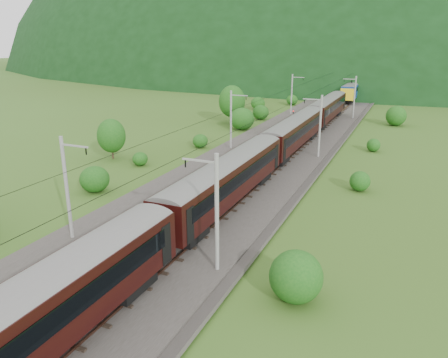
% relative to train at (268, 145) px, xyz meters
% --- Properties ---
extents(ground, '(600.00, 600.00, 0.00)m').
position_rel_train_xyz_m(ground, '(-2.40, -22.17, -3.59)').
color(ground, '#3A551A').
rests_on(ground, ground).
extents(railbed, '(14.00, 220.00, 0.30)m').
position_rel_train_xyz_m(railbed, '(-2.40, -12.17, -3.44)').
color(railbed, '#38332D').
rests_on(railbed, ground).
extents(track_left, '(2.40, 220.00, 0.27)m').
position_rel_train_xyz_m(track_left, '(-4.80, -12.17, -3.22)').
color(track_left, '#513023').
rests_on(track_left, railbed).
extents(track_right, '(2.40, 220.00, 0.27)m').
position_rel_train_xyz_m(track_right, '(0.00, -12.17, -3.22)').
color(track_right, '#513023').
rests_on(track_right, railbed).
extents(catenary_left, '(2.54, 192.28, 8.00)m').
position_rel_train_xyz_m(catenary_left, '(-8.52, 9.83, 0.91)').
color(catenary_left, gray).
rests_on(catenary_left, railbed).
extents(catenary_right, '(2.54, 192.28, 8.00)m').
position_rel_train_xyz_m(catenary_right, '(3.72, 9.83, 0.91)').
color(catenary_right, gray).
rests_on(catenary_right, railbed).
extents(overhead_wires, '(4.83, 198.00, 0.03)m').
position_rel_train_xyz_m(overhead_wires, '(-2.40, -12.17, 3.51)').
color(overhead_wires, black).
rests_on(overhead_wires, ground).
extents(mountain_main, '(504.00, 360.00, 244.00)m').
position_rel_train_xyz_m(mountain_main, '(-2.40, 237.83, -3.59)').
color(mountain_main, black).
rests_on(mountain_main, ground).
extents(mountain_ridge, '(336.00, 280.00, 132.00)m').
position_rel_train_xyz_m(mountain_ridge, '(-122.40, 277.83, -3.59)').
color(mountain_ridge, black).
rests_on(mountain_ridge, ground).
extents(train, '(3.04, 146.26, 5.29)m').
position_rel_train_xyz_m(train, '(0.00, 0.00, 0.00)').
color(train, black).
rests_on(train, ground).
extents(hazard_post_near, '(0.17, 0.17, 1.61)m').
position_rel_train_xyz_m(hazard_post_near, '(-3.05, 44.43, -2.49)').
color(hazard_post_near, red).
rests_on(hazard_post_near, railbed).
extents(hazard_post_far, '(0.16, 0.16, 1.50)m').
position_rel_train_xyz_m(hazard_post_far, '(-1.80, 44.89, -2.54)').
color(hazard_post_far, red).
rests_on(hazard_post_far, railbed).
extents(signal, '(0.22, 0.22, 1.95)m').
position_rel_train_xyz_m(signal, '(-6.02, 33.98, -2.15)').
color(signal, black).
rests_on(signal, railbed).
extents(vegetation_left, '(13.39, 144.38, 6.99)m').
position_rel_train_xyz_m(vegetation_left, '(-16.76, -9.42, -0.89)').
color(vegetation_left, '#184F15').
rests_on(vegetation_left, ground).
extents(vegetation_right, '(7.08, 105.07, 3.22)m').
position_rel_train_xyz_m(vegetation_right, '(10.27, -15.06, -2.16)').
color(vegetation_right, '#184F15').
rests_on(vegetation_right, ground).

